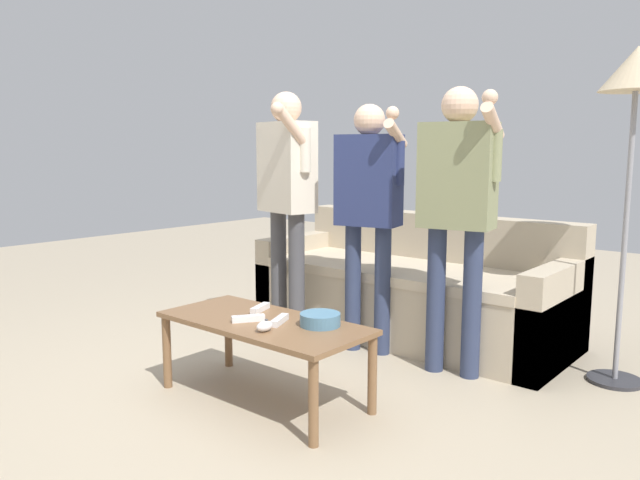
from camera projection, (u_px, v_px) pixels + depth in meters
ground_plane at (254, 397)px, 3.06m from camera, size 12.00×12.00×0.00m
couch at (412, 292)px, 4.10m from camera, size 2.08×0.85×0.79m
coffee_table at (264, 330)px, 2.97m from camera, size 1.07×0.49×0.41m
snack_bowl at (320, 319)px, 2.87m from camera, size 0.19×0.19×0.06m
game_remote_nunchuk at (265, 326)px, 2.78m from camera, size 0.06×0.09×0.05m
floor_lamp at (636, 92)px, 3.04m from camera, size 0.36×0.36×1.74m
player_left at (287, 186)px, 3.92m from camera, size 0.46×0.42×1.60m
player_center at (369, 199)px, 3.63m from camera, size 0.47×0.28×1.50m
player_right at (457, 197)px, 3.24m from camera, size 0.48×0.30×1.56m
game_remote_wand_near at (280, 320)px, 2.92m from camera, size 0.10×0.16×0.03m
game_remote_wand_far at (248, 318)px, 2.95m from camera, size 0.12×0.15×0.03m
game_remote_wand_spare at (260, 308)px, 3.14m from camera, size 0.08×0.16×0.03m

